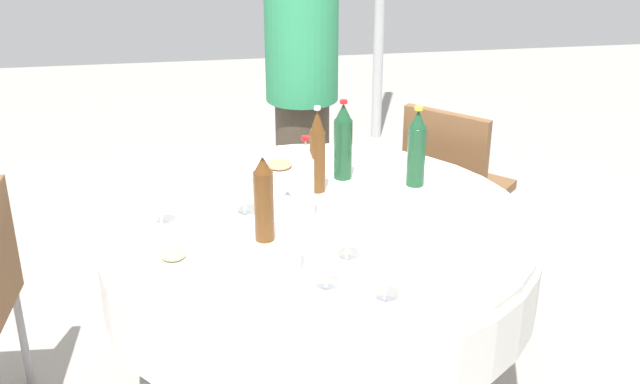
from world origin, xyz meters
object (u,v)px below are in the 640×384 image
(plate_south, at_px, (280,168))
(plate_rear, at_px, (397,210))
(bottle_dark_green_near, at_px, (417,149))
(wine_glass_front, at_px, (347,231))
(bottle_dark_green_east, at_px, (343,142))
(wine_glass_far, at_px, (386,269))
(wine_glass_mid, at_px, (159,198))
(plate_outer, at_px, (174,258))
(dining_table, at_px, (320,257))
(person_north, at_px, (302,92))
(wine_glass_near, at_px, (326,260))
(chair_mid, at_px, (452,180))
(bottle_brown_north, at_px, (317,152))
(wine_glass_south, at_px, (244,187))
(bottle_clear_far, at_px, (288,233))
(bottle_clear_front, at_px, (306,181))
(bottle_brown_west, at_px, (264,200))

(plate_south, xyz_separation_m, plate_rear, (-0.44, -0.37, -0.00))
(bottle_dark_green_near, distance_m, wine_glass_front, 0.65)
(bottle_dark_green_east, relative_size, wine_glass_far, 2.14)
(wine_glass_front, height_order, wine_glass_mid, same)
(wine_glass_far, distance_m, wine_glass_mid, 0.87)
(plate_south, distance_m, plate_outer, 0.79)
(dining_table, height_order, person_north, person_north)
(wine_glass_near, height_order, chair_mid, wine_glass_near)
(bottle_brown_north, relative_size, wine_glass_mid, 2.32)
(wine_glass_front, xyz_separation_m, person_north, (1.45, -0.04, 0.00))
(wine_glass_far, relative_size, wine_glass_south, 0.97)
(wine_glass_far, bearing_deg, bottle_clear_far, 51.30)
(wine_glass_mid, height_order, plate_rear, wine_glass_mid)
(bottle_clear_far, distance_m, wine_glass_far, 0.32)
(bottle_clear_front, height_order, wine_glass_near, bottle_clear_front)
(wine_glass_mid, xyz_separation_m, chair_mid, (0.72, -1.26, -0.33))
(plate_rear, bearing_deg, bottle_clear_front, 90.47)
(bottle_brown_west, distance_m, wine_glass_front, 0.30)
(bottle_clear_front, xyz_separation_m, plate_south, (0.44, 0.05, -0.13))
(bottle_dark_green_near, bearing_deg, wine_glass_mid, 102.55)
(plate_south, bearing_deg, bottle_brown_north, -150.66)
(bottle_brown_north, relative_size, bottle_clear_front, 1.09)
(wine_glass_far, height_order, person_north, person_north)
(wine_glass_near, relative_size, plate_outer, 0.70)
(wine_glass_south, relative_size, person_north, 0.09)
(bottle_brown_north, relative_size, plate_rear, 1.48)
(bottle_clear_front, height_order, plate_outer, bottle_clear_front)
(wine_glass_mid, bearing_deg, wine_glass_near, -135.39)
(bottle_brown_north, height_order, chair_mid, bottle_brown_north)
(dining_table, relative_size, chair_mid, 1.73)
(wine_glass_south, distance_m, chair_mid, 1.23)
(wine_glass_far, bearing_deg, plate_rear, -16.81)
(bottle_brown_west, height_order, person_north, person_north)
(dining_table, bearing_deg, person_north, -4.12)
(bottle_clear_front, height_order, wine_glass_mid, bottle_clear_front)
(wine_glass_front, bearing_deg, plate_rear, -37.01)
(plate_south, bearing_deg, bottle_brown_west, 169.56)
(plate_rear, bearing_deg, wine_glass_near, 145.48)
(plate_outer, height_order, chair_mid, chair_mid)
(plate_south, relative_size, plate_outer, 1.22)
(wine_glass_mid, bearing_deg, chair_mid, -60.38)
(bottle_clear_front, distance_m, plate_rear, 0.35)
(bottle_brown_west, height_order, plate_outer, bottle_brown_west)
(dining_table, relative_size, bottle_dark_green_east, 4.82)
(wine_glass_mid, relative_size, person_north, 0.09)
(bottle_dark_green_east, height_order, person_north, person_north)
(dining_table, distance_m, bottle_brown_north, 0.39)
(dining_table, height_order, bottle_clear_front, bottle_clear_front)
(plate_south, bearing_deg, bottle_dark_green_near, -113.17)
(chair_mid, bearing_deg, person_north, -168.24)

